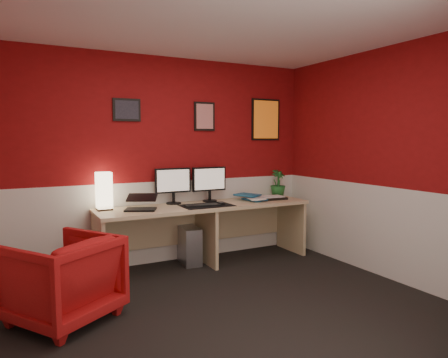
{
  "coord_description": "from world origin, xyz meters",
  "views": [
    {
      "loc": [
        -1.6,
        -2.99,
        1.51
      ],
      "look_at": [
        0.6,
        1.21,
        1.05
      ],
      "focal_mm": 32.66,
      "sensor_mm": 36.0,
      "label": 1
    }
  ],
  "objects_px": {
    "armchair": "(62,279)",
    "monitor_left": "(173,180)",
    "laptop": "(140,200)",
    "zen_tray": "(271,198)",
    "desk": "(206,234)",
    "potted_plant": "(278,183)",
    "pc_tower": "(189,245)",
    "monitor_right": "(210,179)",
    "shoji_lamp": "(104,192)"
  },
  "relations": [
    {
      "from": "laptop",
      "to": "zen_tray",
      "type": "distance_m",
      "value": 1.76
    },
    {
      "from": "desk",
      "to": "zen_tray",
      "type": "xyz_separation_m",
      "value": [
        0.94,
        -0.0,
        0.38
      ]
    },
    {
      "from": "shoji_lamp",
      "to": "laptop",
      "type": "relative_size",
      "value": 1.21
    },
    {
      "from": "desk",
      "to": "potted_plant",
      "type": "bearing_deg",
      "value": 8.92
    },
    {
      "from": "shoji_lamp",
      "to": "armchair",
      "type": "bearing_deg",
      "value": -118.36
    },
    {
      "from": "desk",
      "to": "monitor_right",
      "type": "distance_m",
      "value": 0.7
    },
    {
      "from": "laptop",
      "to": "pc_tower",
      "type": "relative_size",
      "value": 0.73
    },
    {
      "from": "monitor_right",
      "to": "pc_tower",
      "type": "bearing_deg",
      "value": -168.23
    },
    {
      "from": "shoji_lamp",
      "to": "pc_tower",
      "type": "bearing_deg",
      "value": -3.3
    },
    {
      "from": "laptop",
      "to": "monitor_right",
      "type": "bearing_deg",
      "value": 38.41
    },
    {
      "from": "shoji_lamp",
      "to": "laptop",
      "type": "xyz_separation_m",
      "value": [
        0.35,
        -0.21,
        -0.09
      ]
    },
    {
      "from": "zen_tray",
      "to": "pc_tower",
      "type": "distance_m",
      "value": 1.24
    },
    {
      "from": "laptop",
      "to": "potted_plant",
      "type": "distance_m",
      "value": 2.0
    },
    {
      "from": "zen_tray",
      "to": "pc_tower",
      "type": "xyz_separation_m",
      "value": [
        -1.12,
        0.14,
        -0.52
      ]
    },
    {
      "from": "zen_tray",
      "to": "potted_plant",
      "type": "bearing_deg",
      "value": 38.91
    },
    {
      "from": "desk",
      "to": "shoji_lamp",
      "type": "bearing_deg",
      "value": 170.74
    },
    {
      "from": "monitor_right",
      "to": "armchair",
      "type": "distance_m",
      "value": 2.25
    },
    {
      "from": "laptop",
      "to": "pc_tower",
      "type": "bearing_deg",
      "value": 39.07
    },
    {
      "from": "shoji_lamp",
      "to": "potted_plant",
      "type": "height_order",
      "value": "shoji_lamp"
    },
    {
      "from": "laptop",
      "to": "zen_tray",
      "type": "xyz_separation_m",
      "value": [
        1.75,
        0.02,
        -0.09
      ]
    },
    {
      "from": "laptop",
      "to": "armchair",
      "type": "xyz_separation_m",
      "value": [
        -0.92,
        -0.84,
        -0.48
      ]
    },
    {
      "from": "desk",
      "to": "monitor_left",
      "type": "distance_m",
      "value": 0.77
    },
    {
      "from": "armchair",
      "to": "pc_tower",
      "type": "bearing_deg",
      "value": 178.73
    },
    {
      "from": "laptop",
      "to": "potted_plant",
      "type": "relative_size",
      "value": 0.9
    },
    {
      "from": "monitor_left",
      "to": "potted_plant",
      "type": "bearing_deg",
      "value": -1.77
    },
    {
      "from": "pc_tower",
      "to": "zen_tray",
      "type": "bearing_deg",
      "value": -0.85
    },
    {
      "from": "monitor_right",
      "to": "zen_tray",
      "type": "height_order",
      "value": "monitor_right"
    },
    {
      "from": "desk",
      "to": "armchair",
      "type": "relative_size",
      "value": 3.31
    },
    {
      "from": "shoji_lamp",
      "to": "potted_plant",
      "type": "bearing_deg",
      "value": -0.1
    },
    {
      "from": "zen_tray",
      "to": "pc_tower",
      "type": "relative_size",
      "value": 0.78
    },
    {
      "from": "zen_tray",
      "to": "armchair",
      "type": "height_order",
      "value": "zen_tray"
    },
    {
      "from": "shoji_lamp",
      "to": "monitor_right",
      "type": "bearing_deg",
      "value": 0.39
    },
    {
      "from": "shoji_lamp",
      "to": "monitor_right",
      "type": "height_order",
      "value": "monitor_right"
    },
    {
      "from": "desk",
      "to": "pc_tower",
      "type": "xyz_separation_m",
      "value": [
        -0.17,
        0.13,
        -0.14
      ]
    },
    {
      "from": "laptop",
      "to": "pc_tower",
      "type": "distance_m",
      "value": 0.9
    },
    {
      "from": "armchair",
      "to": "monitor_left",
      "type": "bearing_deg",
      "value": -175.85
    },
    {
      "from": "shoji_lamp",
      "to": "monitor_left",
      "type": "height_order",
      "value": "monitor_left"
    },
    {
      "from": "shoji_lamp",
      "to": "laptop",
      "type": "bearing_deg",
      "value": -31.5
    },
    {
      "from": "shoji_lamp",
      "to": "pc_tower",
      "type": "relative_size",
      "value": 0.89
    },
    {
      "from": "monitor_left",
      "to": "zen_tray",
      "type": "bearing_deg",
      "value": -10.47
    },
    {
      "from": "monitor_left",
      "to": "pc_tower",
      "type": "bearing_deg",
      "value": -32.54
    },
    {
      "from": "desk",
      "to": "laptop",
      "type": "distance_m",
      "value": 0.94
    },
    {
      "from": "armchair",
      "to": "desk",
      "type": "bearing_deg",
      "value": 172.69
    },
    {
      "from": "laptop",
      "to": "monitor_right",
      "type": "height_order",
      "value": "monitor_right"
    },
    {
      "from": "potted_plant",
      "to": "armchair",
      "type": "relative_size",
      "value": 0.46
    },
    {
      "from": "laptop",
      "to": "monitor_left",
      "type": "distance_m",
      "value": 0.58
    },
    {
      "from": "pc_tower",
      "to": "armchair",
      "type": "relative_size",
      "value": 0.57
    },
    {
      "from": "pc_tower",
      "to": "potted_plant",
      "type": "bearing_deg",
      "value": 8.32
    },
    {
      "from": "monitor_left",
      "to": "potted_plant",
      "type": "distance_m",
      "value": 1.51
    },
    {
      "from": "pc_tower",
      "to": "armchair",
      "type": "bearing_deg",
      "value": -141.39
    }
  ]
}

